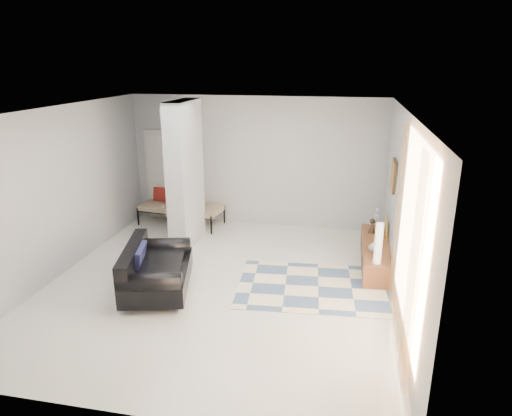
# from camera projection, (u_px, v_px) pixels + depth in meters

# --- Properties ---
(floor) EXTENTS (6.00, 6.00, 0.00)m
(floor) POSITION_uv_depth(u_px,v_px,m) (220.00, 284.00, 7.49)
(floor) COLOR silver
(floor) RESTS_ON ground
(ceiling) EXTENTS (6.00, 6.00, 0.00)m
(ceiling) POSITION_uv_depth(u_px,v_px,m) (215.00, 111.00, 6.63)
(ceiling) COLOR white
(ceiling) RESTS_ON wall_back
(wall_back) EXTENTS (6.00, 0.00, 6.00)m
(wall_back) POSITION_uv_depth(u_px,v_px,m) (256.00, 162.00, 9.86)
(wall_back) COLOR #B0B2B5
(wall_back) RESTS_ON ground
(wall_front) EXTENTS (6.00, 0.00, 6.00)m
(wall_front) POSITION_uv_depth(u_px,v_px,m) (129.00, 296.00, 4.26)
(wall_front) COLOR #B0B2B5
(wall_front) RESTS_ON ground
(wall_left) EXTENTS (0.00, 6.00, 6.00)m
(wall_left) POSITION_uv_depth(u_px,v_px,m) (58.00, 193.00, 7.58)
(wall_left) COLOR #B0B2B5
(wall_left) RESTS_ON ground
(wall_right) EXTENTS (0.00, 6.00, 6.00)m
(wall_right) POSITION_uv_depth(u_px,v_px,m) (402.00, 214.00, 6.54)
(wall_right) COLOR #B0B2B5
(wall_right) RESTS_ON ground
(partition_column) EXTENTS (0.35, 1.20, 2.80)m
(partition_column) POSITION_uv_depth(u_px,v_px,m) (185.00, 175.00, 8.76)
(partition_column) COLOR #B2B7B9
(partition_column) RESTS_ON floor
(hallway_door) EXTENTS (0.85, 0.06, 2.04)m
(hallway_door) POSITION_uv_depth(u_px,v_px,m) (165.00, 175.00, 10.33)
(hallway_door) COLOR beige
(hallway_door) RESTS_ON floor
(curtain) EXTENTS (0.00, 2.55, 2.55)m
(curtain) POSITION_uv_depth(u_px,v_px,m) (405.00, 239.00, 5.47)
(curtain) COLOR #FFA643
(curtain) RESTS_ON wall_right
(wall_art) EXTENTS (0.04, 0.45, 0.55)m
(wall_art) POSITION_uv_depth(u_px,v_px,m) (394.00, 176.00, 7.67)
(wall_art) COLOR #36230E
(wall_art) RESTS_ON wall_right
(media_console) EXTENTS (0.45, 2.01, 0.80)m
(media_console) POSITION_uv_depth(u_px,v_px,m) (375.00, 253.00, 8.16)
(media_console) COLOR brown
(media_console) RESTS_ON floor
(loveseat) EXTENTS (1.31, 1.80, 0.76)m
(loveseat) POSITION_uv_depth(u_px,v_px,m) (154.00, 270.00, 7.18)
(loveseat) COLOR silver
(loveseat) RESTS_ON floor
(daybed) EXTENTS (1.88, 0.98, 0.77)m
(daybed) POSITION_uv_depth(u_px,v_px,m) (180.00, 206.00, 10.12)
(daybed) COLOR black
(daybed) RESTS_ON floor
(area_rug) EXTENTS (2.71, 1.92, 0.01)m
(area_rug) POSITION_uv_depth(u_px,v_px,m) (318.00, 287.00, 7.38)
(area_rug) COLOR beige
(area_rug) RESTS_ON floor
(cylinder_lamp) EXTENTS (0.12, 0.12, 0.67)m
(cylinder_lamp) POSITION_uv_depth(u_px,v_px,m) (378.00, 243.00, 7.21)
(cylinder_lamp) COLOR beige
(cylinder_lamp) RESTS_ON media_console
(bronze_figurine) EXTENTS (0.16, 0.16, 0.28)m
(bronze_figurine) POSITION_uv_depth(u_px,v_px,m) (372.00, 226.00, 8.55)
(bronze_figurine) COLOR #312115
(bronze_figurine) RESTS_ON media_console
(vase) EXTENTS (0.21, 0.21, 0.19)m
(vase) POSITION_uv_depth(u_px,v_px,m) (374.00, 246.00, 7.73)
(vase) COLOR silver
(vase) RESTS_ON media_console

